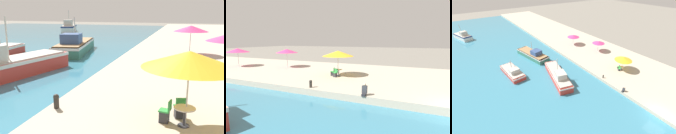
# 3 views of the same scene
# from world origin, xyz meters

# --- Properties ---
(quay_promenade) EXTENTS (16.00, 90.00, 0.60)m
(quay_promenade) POSITION_xyz_m (8.00, 37.00, 0.30)
(quay_promenade) COLOR #B2A893
(quay_promenade) RESTS_ON ground_plane
(fishing_boat_near) EXTENTS (4.96, 10.58, 4.41)m
(fishing_boat_near) POSITION_xyz_m (-6.50, 16.54, 0.91)
(fishing_boat_near) COLOR red
(fishing_boat_near) RESTS_ON water_basin
(fishing_boat_far) EXTENTS (4.89, 10.10, 4.08)m
(fishing_boat_far) POSITION_xyz_m (-6.50, 28.11, 0.85)
(fishing_boat_far) COLOR #33705B
(fishing_boat_far) RESTS_ON water_basin
(fishing_boat_distant) EXTENTS (5.04, 8.14, 4.77)m
(fishing_boat_distant) POSITION_xyz_m (-19.61, 53.29, 0.98)
(fishing_boat_distant) COLOR silver
(fishing_boat_distant) RESTS_ON water_basin
(cafe_umbrella_pink) EXTENTS (3.50, 3.50, 2.84)m
(cafe_umbrella_pink) POSITION_xyz_m (5.99, 11.03, 3.14)
(cafe_umbrella_pink) COLOR #B7B7B7
(cafe_umbrella_pink) RESTS_ON quay_promenade
(cafe_umbrella_striped) EXTENTS (3.39, 3.39, 2.77)m
(cafe_umbrella_striped) POSITION_xyz_m (6.22, 27.94, 3.08)
(cafe_umbrella_striped) COLOR #B7B7B7
(cafe_umbrella_striped) RESTS_ON quay_promenade
(cafe_table) EXTENTS (0.80, 0.80, 0.74)m
(cafe_table) POSITION_xyz_m (5.93, 10.90, 1.14)
(cafe_table) COLOR #333338
(cafe_table) RESTS_ON quay_promenade
(cafe_chair_left) EXTENTS (0.49, 0.47, 0.91)m
(cafe_chair_left) POSITION_xyz_m (5.22, 11.02, 0.93)
(cafe_chair_left) COLOR #2D2D33
(cafe_chair_left) RESTS_ON quay_promenade
(cafe_chair_right) EXTENTS (0.50, 0.52, 0.91)m
(cafe_chair_right) POSITION_xyz_m (5.74, 11.59, 0.93)
(cafe_chair_right) COLOR #2D2D33
(cafe_chair_right) RESTS_ON quay_promenade
(mooring_bollard) EXTENTS (0.26, 0.26, 0.65)m
(mooring_bollard) POSITION_xyz_m (0.47, 11.11, 0.95)
(mooring_bollard) COLOR #2D2823
(mooring_bollard) RESTS_ON quay_promenade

